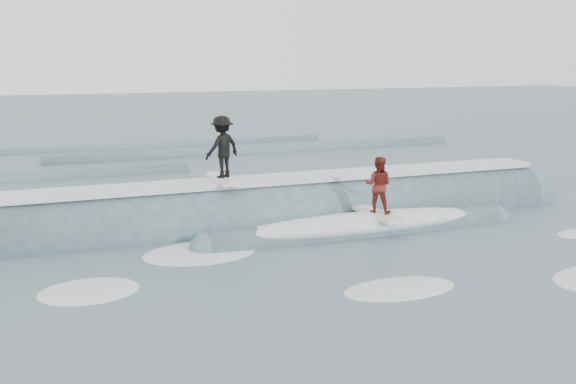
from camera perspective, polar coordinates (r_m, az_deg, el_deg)
name	(u,v)px	position (r m, az deg, el deg)	size (l,w,h in m)	color
ground	(333,260)	(15.87, 4.05, -6.06)	(160.00, 160.00, 0.00)	#3F535C
breaking_wave	(284,221)	(19.40, -0.33, -2.59)	(20.58, 4.08, 2.60)	#36535C
surfer_black	(222,149)	(18.61, -5.86, 3.81)	(1.33, 2.01, 1.89)	silver
surfer_red	(378,189)	(18.22, 8.01, 0.30)	(0.99, 2.02, 1.70)	silver
whitewater	(368,266)	(15.52, 7.11, -6.54)	(15.51, 7.23, 0.10)	white
far_swells	(135,161)	(31.96, -13.48, 2.74)	(37.93, 8.65, 0.80)	#36535C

